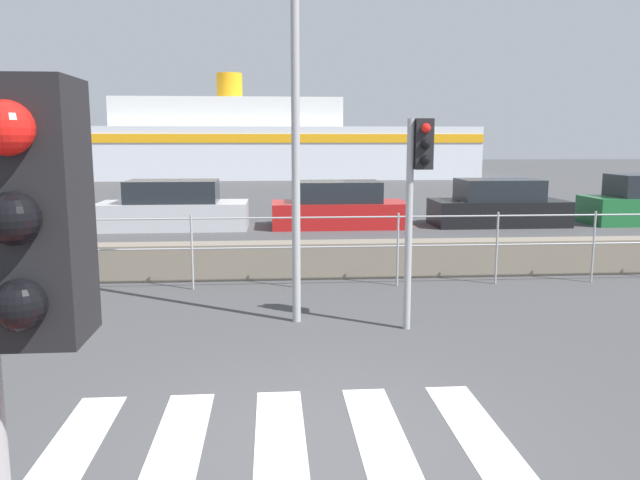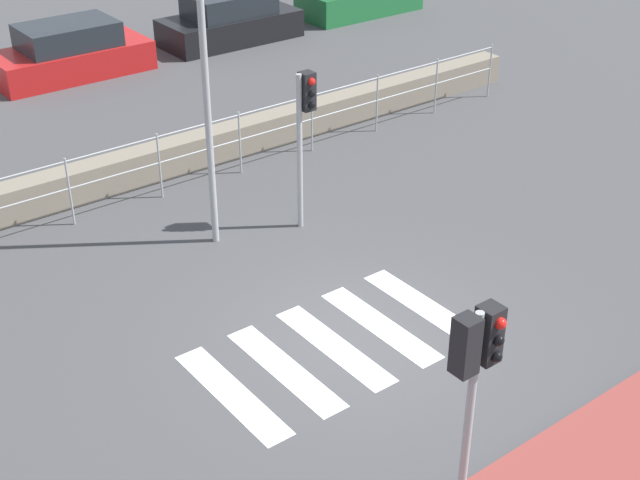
{
  "view_description": "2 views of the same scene",
  "coord_description": "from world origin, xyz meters",
  "px_view_note": "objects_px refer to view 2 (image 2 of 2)",
  "views": [
    {
      "loc": [
        -0.43,
        -5.07,
        2.64
      ],
      "look_at": [
        0.12,
        2.0,
        1.5
      ],
      "focal_mm": 35.0,
      "sensor_mm": 36.0,
      "label": 1
    },
    {
      "loc": [
        -7.08,
        -8.39,
        7.91
      ],
      "look_at": [
        0.12,
        1.0,
        1.2
      ],
      "focal_mm": 50.0,
      "sensor_mm": 36.0,
      "label": 2
    }
  ],
  "objects_px": {
    "streetlamp": "(210,56)",
    "parked_car_red": "(70,53)",
    "traffic_light_near": "(475,359)",
    "parked_car_black": "(230,21)",
    "traffic_light_far": "(304,116)"
  },
  "relations": [
    {
      "from": "streetlamp",
      "to": "parked_car_red",
      "type": "height_order",
      "value": "streetlamp"
    },
    {
      "from": "traffic_light_near",
      "to": "parked_car_black",
      "type": "bearing_deg",
      "value": 65.56
    },
    {
      "from": "parked_car_red",
      "to": "parked_car_black",
      "type": "bearing_deg",
      "value": 0.0
    },
    {
      "from": "traffic_light_far",
      "to": "streetlamp",
      "type": "relative_size",
      "value": 0.53
    },
    {
      "from": "traffic_light_far",
      "to": "parked_car_red",
      "type": "xyz_separation_m",
      "value": [
        0.07,
        10.52,
        -1.55
      ]
    },
    {
      "from": "traffic_light_far",
      "to": "parked_car_black",
      "type": "height_order",
      "value": "traffic_light_far"
    },
    {
      "from": "traffic_light_far",
      "to": "parked_car_black",
      "type": "relative_size",
      "value": 0.71
    },
    {
      "from": "traffic_light_near",
      "to": "parked_car_black",
      "type": "distance_m",
      "value": 19.02
    },
    {
      "from": "streetlamp",
      "to": "parked_car_black",
      "type": "relative_size",
      "value": 1.35
    },
    {
      "from": "traffic_light_far",
      "to": "traffic_light_near",
      "type": "bearing_deg",
      "value": -112.36
    },
    {
      "from": "streetlamp",
      "to": "parked_car_black",
      "type": "height_order",
      "value": "streetlamp"
    },
    {
      "from": "traffic_light_far",
      "to": "parked_car_red",
      "type": "bearing_deg",
      "value": 89.6
    },
    {
      "from": "traffic_light_near",
      "to": "parked_car_red",
      "type": "relative_size",
      "value": 0.68
    },
    {
      "from": "traffic_light_near",
      "to": "parked_car_red",
      "type": "bearing_deg",
      "value": 80.65
    },
    {
      "from": "traffic_light_near",
      "to": "traffic_light_far",
      "type": "distance_m",
      "value": 7.28
    }
  ]
}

